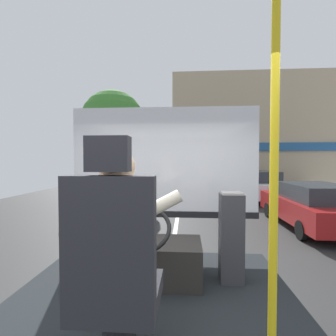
# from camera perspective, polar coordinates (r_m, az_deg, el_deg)

# --- Properties ---
(ground) EXTENTS (18.00, 44.00, 0.06)m
(ground) POSITION_cam_1_polar(r_m,az_deg,el_deg) (10.79, 2.48, -8.78)
(ground) COLOR #2D2D2D
(driver_seat) EXTENTS (0.48, 0.48, 1.36)m
(driver_seat) POSITION_cam_1_polar(r_m,az_deg,el_deg) (1.57, -11.79, -22.66)
(driver_seat) COLOR black
(driver_seat) RESTS_ON bus_floor
(bus_driver) EXTENTS (0.76, 0.58, 0.80)m
(bus_driver) POSITION_cam_1_polar(r_m,az_deg,el_deg) (1.62, -10.57, -14.37)
(bus_driver) COLOR black
(bus_driver) RESTS_ON driver_seat
(steering_console) EXTENTS (1.10, 1.02, 0.83)m
(steering_console) POSITION_cam_1_polar(r_m,az_deg,el_deg) (2.78, -4.62, -19.67)
(steering_console) COLOR #282623
(steering_console) RESTS_ON bus_floor
(handrail_pole) EXTENTS (0.04, 0.04, 2.19)m
(handrail_pole) POSITION_cam_1_polar(r_m,az_deg,el_deg) (1.42, 22.57, -4.37)
(handrail_pole) COLOR yellow
(handrail_pole) RESTS_ON bus_floor
(fare_box) EXTENTS (0.23, 0.23, 0.91)m
(fare_box) POSITION_cam_1_polar(r_m,az_deg,el_deg) (2.78, 13.94, -14.69)
(fare_box) COLOR #333338
(fare_box) RESTS_ON bus_floor
(windshield_panel) EXTENTS (2.50, 0.08, 1.48)m
(windshield_panel) POSITION_cam_1_polar(r_m,az_deg,el_deg) (3.44, -0.90, -1.44)
(windshield_panel) COLOR silver
(street_tree) EXTENTS (2.92, 2.92, 5.20)m
(street_tree) POSITION_cam_1_polar(r_m,az_deg,el_deg) (12.38, -12.21, 9.96)
(street_tree) COLOR #4C3828
(street_tree) RESTS_ON ground
(shop_building) EXTENTS (12.75, 4.37, 8.58)m
(shop_building) POSITION_cam_1_polar(r_m,az_deg,el_deg) (22.20, 18.12, 7.76)
(shop_building) COLOR tan
(shop_building) RESTS_ON ground
(parked_car_red) EXTENTS (1.84, 4.09, 1.28)m
(parked_car_red) POSITION_cam_1_polar(r_m,az_deg,el_deg) (8.53, 29.74, -7.20)
(parked_car_red) COLOR maroon
(parked_car_red) RESTS_ON ground
(parked_car_white) EXTENTS (1.77, 4.47, 1.43)m
(parked_car_white) POSITION_cam_1_polar(r_m,az_deg,el_deg) (13.29, 19.37, -3.58)
(parked_car_white) COLOR silver
(parked_car_white) RESTS_ON ground
(parked_car_charcoal) EXTENTS (2.01, 4.30, 1.35)m
(parked_car_charcoal) POSITION_cam_1_polar(r_m,az_deg,el_deg) (18.87, 14.24, -2.07)
(parked_car_charcoal) COLOR #474C51
(parked_car_charcoal) RESTS_ON ground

